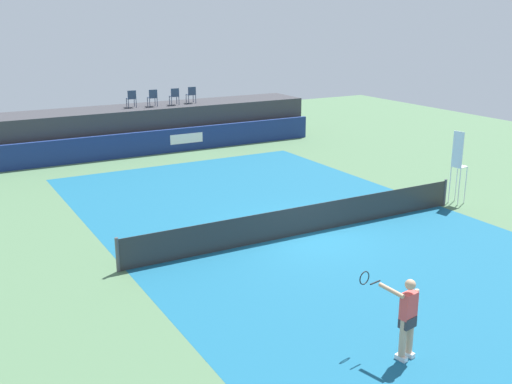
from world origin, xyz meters
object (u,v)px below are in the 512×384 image
Objects in this scene: spectator_chair_center at (174,96)px; tennis_player at (406,316)px; umpire_chair at (458,162)px; net_post_far at (445,192)px; spectator_chair_left at (153,97)px; spectator_chair_far_left at (131,98)px; net_post_near at (117,255)px; spectator_chair_right at (191,94)px.

spectator_chair_center is 22.55m from tennis_player.
net_post_far is (-0.53, 0.02, -1.09)m from umpire_chair.
spectator_chair_center reaches higher than net_post_far.
spectator_chair_left and spectator_chair_center have the same top height.
spectator_chair_far_left is 0.50× the size of tennis_player.
spectator_chair_center reaches higher than umpire_chair.
spectator_chair_left is at bearing 111.15° from net_post_far.
spectator_chair_left reaches higher than net_post_near.
spectator_chair_left reaches higher than net_post_far.
umpire_chair reaches higher than net_post_far.
net_post_near is 8.16m from tennis_player.
spectator_chair_far_left is 1.00× the size of spectator_chair_center.
spectator_chair_far_left is 16.93m from umpire_chair.
net_post_far is (5.80, -14.98, -2.19)m from spectator_chair_left.
spectator_chair_left is at bearing 82.88° from tennis_player.
spectator_chair_center is (1.21, -0.03, 0.00)m from spectator_chair_left.
net_post_near is at bearing 179.93° from umpire_chair.
spectator_chair_left is 1.00× the size of spectator_chair_right.
tennis_player is at bearing -97.12° from spectator_chair_left.
net_post_far is 11.19m from tennis_player.
spectator_chair_left is at bearing 112.87° from umpire_chair.
umpire_chair is at bearing -71.11° from spectator_chair_center.
spectator_chair_right is at bearing 103.14° from net_post_far.
umpire_chair is at bearing 38.24° from tennis_player.
umpire_chair is 11.60m from tennis_player.
spectator_chair_left is 16.21m from net_post_far.
spectator_chair_center reaches higher than net_post_near.
net_post_near is (-5.53, -15.17, -2.19)m from spectator_chair_far_left.
umpire_chair is 2.76× the size of net_post_near.
spectator_chair_right is (3.34, -0.03, 0.00)m from spectator_chair_far_left.
umpire_chair is (6.33, -15.00, -1.11)m from spectator_chair_left.
spectator_chair_center and spectator_chair_right have the same top height.
spectator_chair_right is 0.50× the size of tennis_player.
spectator_chair_right reaches higher than umpire_chair.
spectator_chair_center is 1.07m from spectator_chair_right.
umpire_chair reaches higher than net_post_near.
tennis_player is (-1.69, -22.36, -1.73)m from spectator_chair_far_left.
spectator_chair_center is at bearing 62.41° from net_post_near.
tennis_player is at bearing -61.91° from net_post_near.
spectator_chair_left reaches higher than tennis_player.
spectator_chair_far_left is 1.00× the size of spectator_chair_right.
net_post_far is at bearing -65.64° from spectator_chair_far_left.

